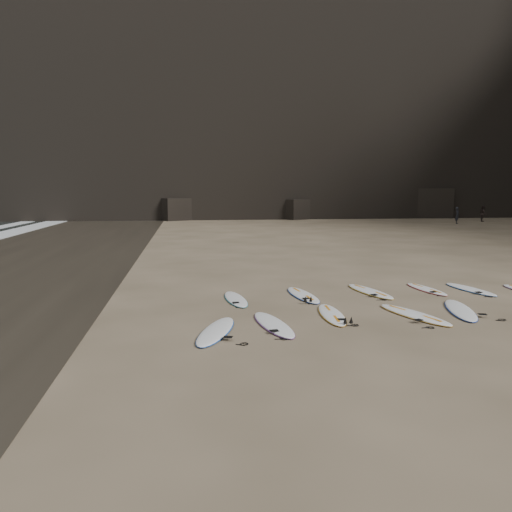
# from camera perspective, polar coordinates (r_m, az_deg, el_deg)

# --- Properties ---
(ground) EXTENTS (240.00, 240.00, 0.00)m
(ground) POSITION_cam_1_polar(r_m,az_deg,el_deg) (14.01, 11.34, -6.84)
(ground) COLOR #897559
(ground) RESTS_ON ground
(headland) EXTENTS (170.00, 101.00, 63.47)m
(headland) POSITION_cam_1_polar(r_m,az_deg,el_deg) (70.04, 17.50, 21.80)
(headland) COLOR black
(headland) RESTS_ON ground
(surfboard_0) EXTENTS (1.42, 2.68, 0.09)m
(surfboard_0) POSITION_cam_1_polar(r_m,az_deg,el_deg) (12.32, -4.60, -8.50)
(surfboard_0) COLOR white
(surfboard_0) RESTS_ON ground
(surfboard_1) EXTENTS (1.01, 2.67, 0.09)m
(surfboard_1) POSITION_cam_1_polar(r_m,az_deg,el_deg) (12.88, 2.00, -7.77)
(surfboard_1) COLOR white
(surfboard_1) RESTS_ON ground
(surfboard_2) EXTENTS (0.80, 2.50, 0.09)m
(surfboard_2) POSITION_cam_1_polar(r_m,az_deg,el_deg) (14.01, 8.66, -6.60)
(surfboard_2) COLOR white
(surfboard_2) RESTS_ON ground
(surfboard_3) EXTENTS (1.42, 2.75, 0.10)m
(surfboard_3) POSITION_cam_1_polar(r_m,az_deg,el_deg) (14.50, 17.62, -6.37)
(surfboard_3) COLOR white
(surfboard_3) RESTS_ON ground
(surfboard_4) EXTENTS (1.42, 2.76, 0.10)m
(surfboard_4) POSITION_cam_1_polar(r_m,az_deg,el_deg) (15.49, 22.32, -5.70)
(surfboard_4) COLOR white
(surfboard_4) RESTS_ON ground
(surfboard_5) EXTENTS (0.79, 2.41, 0.09)m
(surfboard_5) POSITION_cam_1_polar(r_m,az_deg,el_deg) (15.77, -2.33, -4.91)
(surfboard_5) COLOR white
(surfboard_5) RESTS_ON ground
(surfboard_6) EXTENTS (0.88, 2.66, 0.09)m
(surfboard_6) POSITION_cam_1_polar(r_m,az_deg,el_deg) (16.42, 5.38, -4.42)
(surfboard_6) COLOR white
(surfboard_6) RESTS_ON ground
(surfboard_7) EXTENTS (1.12, 2.71, 0.10)m
(surfboard_7) POSITION_cam_1_polar(r_m,az_deg,el_deg) (17.35, 12.88, -3.93)
(surfboard_7) COLOR white
(surfboard_7) RESTS_ON ground
(surfboard_8) EXTENTS (0.79, 2.31, 0.08)m
(surfboard_8) POSITION_cam_1_polar(r_m,az_deg,el_deg) (18.30, 18.89, -3.58)
(surfboard_8) COLOR white
(surfboard_8) RESTS_ON ground
(surfboard_9) EXTENTS (0.95, 2.49, 0.09)m
(surfboard_9) POSITION_cam_1_polar(r_m,az_deg,el_deg) (18.80, 23.29, -3.49)
(surfboard_9) COLOR white
(surfboard_9) RESTS_ON ground
(person_a) EXTENTS (0.64, 0.73, 1.70)m
(person_a) POSITION_cam_1_polar(r_m,az_deg,el_deg) (54.87, 22.01, 4.33)
(person_a) COLOR black
(person_a) RESTS_ON ground
(person_b) EXTENTS (0.99, 1.06, 1.75)m
(person_b) POSITION_cam_1_polar(r_m,az_deg,el_deg) (59.58, 24.55, 4.44)
(person_b) COLOR black
(person_b) RESTS_ON ground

